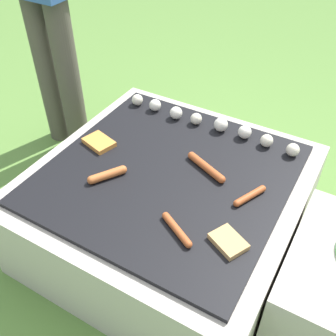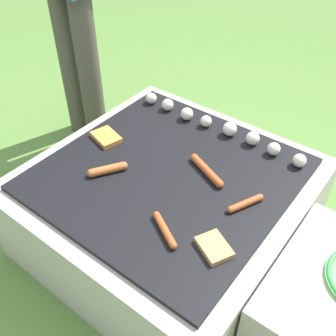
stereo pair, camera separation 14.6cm
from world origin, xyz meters
name	(u,v)px [view 1 (the left image)]	position (x,y,z in m)	size (l,w,h in m)	color
ground_plane	(168,237)	(0.00, 0.00, 0.00)	(14.00, 14.00, 0.00)	#567F38
grill	(168,208)	(0.00, 0.00, 0.19)	(0.98, 0.98, 0.38)	#B2AA9E
sausage_front_left	(206,167)	(0.12, 0.08, 0.40)	(0.19, 0.10, 0.03)	#A34C23
sausage_back_left	(177,229)	(0.17, -0.24, 0.40)	(0.14, 0.09, 0.02)	#A34C23
sausage_back_right	(250,196)	(0.32, 0.02, 0.40)	(0.08, 0.14, 0.02)	#A34C23
sausage_front_center	(107,175)	(-0.18, -0.14, 0.40)	(0.10, 0.14, 0.03)	#B7602D
bread_slice_right	(228,242)	(0.33, -0.20, 0.39)	(0.13, 0.12, 0.02)	tan
bread_slice_center	(99,142)	(-0.33, 0.01, 0.39)	(0.14, 0.12, 0.02)	#D18438
mushroom_row	(209,122)	(0.01, 0.34, 0.41)	(0.78, 0.07, 0.06)	beige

